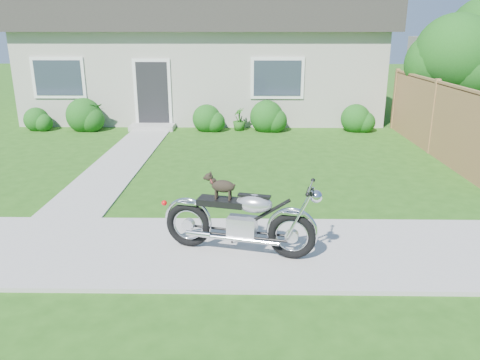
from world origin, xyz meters
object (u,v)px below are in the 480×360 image
(house, at_px, (206,55))
(fence, at_px, (433,117))
(potted_plant_left, at_px, (91,117))
(tree_near, at_px, (459,59))
(motorcycle_with_dog, at_px, (242,219))
(potted_plant_right, at_px, (239,119))

(house, relative_size, fence, 1.90)
(house, bearing_deg, potted_plant_left, -134.77)
(tree_near, relative_size, motorcycle_with_dog, 1.62)
(house, xyz_separation_m, motorcycle_with_dog, (1.49, -12.14, -1.61))
(tree_near, height_order, potted_plant_right, tree_near)
(motorcycle_with_dog, bearing_deg, house, 110.89)
(fence, bearing_deg, motorcycle_with_dog, -129.21)
(house, height_order, motorcycle_with_dog, house)
(motorcycle_with_dog, bearing_deg, potted_plant_left, 133.33)
(potted_plant_left, bearing_deg, motorcycle_with_dog, -60.57)
(potted_plant_left, bearing_deg, potted_plant_right, 0.00)
(fence, height_order, potted_plant_left, fence)
(tree_near, bearing_deg, fence, -123.48)
(tree_near, height_order, motorcycle_with_dog, tree_near)
(house, distance_m, tree_near, 8.73)
(fence, height_order, potted_plant_right, fence)
(potted_plant_left, distance_m, potted_plant_right, 4.71)
(fence, bearing_deg, house, 135.26)
(potted_plant_left, distance_m, motorcycle_with_dog, 9.99)
(fence, distance_m, potted_plant_right, 5.77)
(tree_near, bearing_deg, potted_plant_right, 172.76)
(house, distance_m, motorcycle_with_dog, 12.34)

